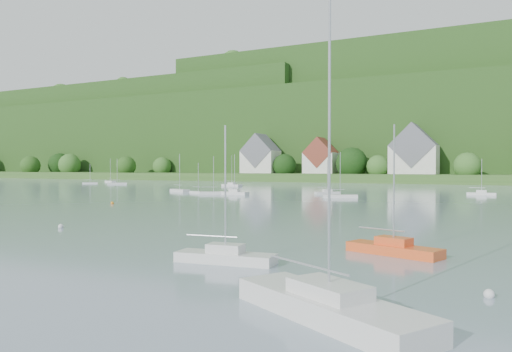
{
  "coord_description": "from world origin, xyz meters",
  "views": [
    {
      "loc": [
        34.86,
        5.34,
        5.36
      ],
      "look_at": [
        -0.4,
        75.0,
        4.0
      ],
      "focal_mm": 35.06,
      "sensor_mm": 36.0,
      "label": 1
    }
  ],
  "objects": [
    {
      "name": "far_shore_strip",
      "position": [
        0.0,
        200.0,
        1.5
      ],
      "size": [
        600.0,
        60.0,
        3.0
      ],
      "primitive_type": "cube",
      "color": "#305720",
      "rests_on": "ground"
    },
    {
      "name": "forested_ridge",
      "position": [
        0.39,
        268.57,
        22.89
      ],
      "size": [
        620.0,
        181.22,
        69.89
      ],
      "color": "#1D3D13",
      "rests_on": "ground"
    },
    {
      "name": "village_building_0",
      "position": [
        -55.0,
        187.0,
        9.51
      ],
      "size": [
        14.0,
        10.4,
        16.0
      ],
      "color": "beige",
      "rests_on": "far_shore_strip"
    },
    {
      "name": "village_building_1",
      "position": [
        -30.0,
        189.0,
        8.75
      ],
      "size": [
        12.0,
        9.36,
        14.0
      ],
      "color": "beige",
      "rests_on": "far_shore_strip"
    },
    {
      "name": "village_building_2",
      "position": [
        5.0,
        188.0,
        10.27
      ],
      "size": [
        16.0,
        11.44,
        18.0
      ],
      "color": "beige",
      "rests_on": "far_shore_strip"
    },
    {
      "name": "near_sailboat_3",
      "position": [
        20.73,
        29.45,
        0.43
      ],
      "size": [
        5.86,
        2.25,
        7.71
      ],
      "rotation": [
        0.0,
        0.0,
        0.12
      ],
      "color": "silver",
      "rests_on": "ground"
    },
    {
      "name": "near_sailboat_4",
      "position": [
        29.26,
        22.09,
        0.53
      ],
      "size": [
        8.38,
        6.19,
        11.25
      ],
      "rotation": [
        0.0,
        0.0,
        -0.52
      ],
      "color": "silver",
      "rests_on": "ground"
    },
    {
      "name": "near_sailboat_5",
      "position": [
        28.61,
        36.4,
        0.43
      ],
      "size": [
        6.13,
        3.46,
        7.99
      ],
      "rotation": [
        0.0,
        0.0,
        -0.33
      ],
      "color": "#E85422",
      "rests_on": "ground"
    },
    {
      "name": "mooring_buoy_1",
      "position": [
        -0.4,
        36.8,
        0.0
      ],
      "size": [
        0.46,
        0.46,
        0.46
      ],
      "primitive_type": "sphere",
      "color": "silver",
      "rests_on": "ground"
    },
    {
      "name": "mooring_buoy_3",
      "position": [
        -16.73,
        60.77,
        0.0
      ],
      "size": [
        0.48,
        0.48,
        0.48
      ],
      "primitive_type": "sphere",
      "color": "orange",
      "rests_on": "ground"
    },
    {
      "name": "mooring_buoy_4",
      "position": [
        34.19,
        27.95,
        0.0
      ],
      "size": [
        0.45,
        0.45,
        0.45
      ],
      "primitive_type": "sphere",
      "color": "silver",
      "rests_on": "ground"
    },
    {
      "name": "far_sailboat_cluster",
      "position": [
        9.51,
        115.89,
        0.37
      ],
      "size": [
        203.71,
        73.06,
        8.71
      ],
      "color": "silver",
      "rests_on": "ground"
    }
  ]
}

